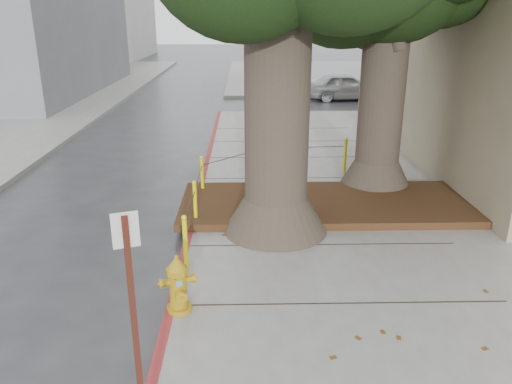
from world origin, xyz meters
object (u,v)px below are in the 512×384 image
(fire_hydrant, at_px, (178,284))
(car_dark, at_px, (29,91))
(car_red, at_px, (446,89))
(signpost, at_px, (134,316))
(car_silver, at_px, (345,86))

(fire_hydrant, relative_size, car_dark, 0.20)
(car_red, xyz_separation_m, car_dark, (-20.68, -0.08, -0.01))
(signpost, bearing_deg, car_silver, 55.05)
(signpost, height_order, car_red, signpost)
(car_dark, bearing_deg, signpost, -59.12)
(fire_hydrant, relative_size, signpost, 0.36)
(fire_hydrant, bearing_deg, car_silver, 54.68)
(fire_hydrant, distance_m, car_red, 21.77)
(signpost, bearing_deg, car_red, 43.07)
(car_red, bearing_deg, car_dark, 92.46)
(car_dark, bearing_deg, fire_hydrant, -56.38)
(fire_hydrant, height_order, signpost, signpost)
(car_silver, bearing_deg, car_red, -102.31)
(car_red, distance_m, car_dark, 20.68)
(car_silver, height_order, car_red, car_silver)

